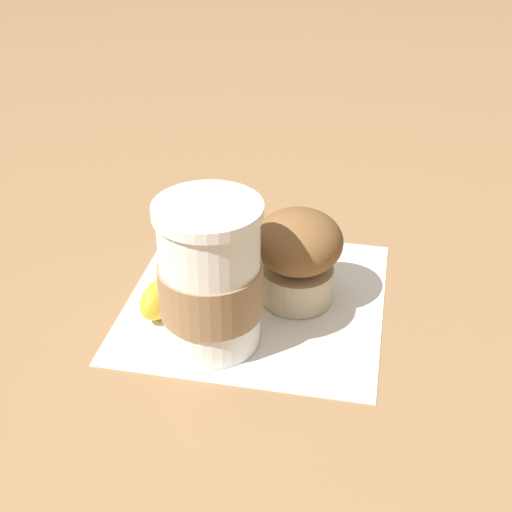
% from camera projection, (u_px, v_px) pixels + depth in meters
% --- Properties ---
extents(ground_plane, '(3.00, 3.00, 0.00)m').
position_uv_depth(ground_plane, '(256.00, 300.00, 0.70)').
color(ground_plane, '#936D47').
extents(paper_napkin, '(0.30, 0.30, 0.00)m').
position_uv_depth(paper_napkin, '(256.00, 300.00, 0.70)').
color(paper_napkin, white).
rests_on(paper_napkin, ground_plane).
extents(coffee_cup, '(0.09, 0.09, 0.14)m').
position_uv_depth(coffee_cup, '(210.00, 279.00, 0.61)').
color(coffee_cup, white).
rests_on(coffee_cup, paper_napkin).
extents(muffin, '(0.08, 0.08, 0.09)m').
position_uv_depth(muffin, '(298.00, 254.00, 0.67)').
color(muffin, beige).
rests_on(muffin, paper_napkin).
extents(banana, '(0.12, 0.12, 0.04)m').
position_uv_depth(banana, '(195.00, 273.00, 0.70)').
color(banana, gold).
rests_on(banana, paper_napkin).
extents(sugar_packet, '(0.04, 0.06, 0.01)m').
position_uv_depth(sugar_packet, '(197.00, 210.00, 0.85)').
color(sugar_packet, pink).
rests_on(sugar_packet, ground_plane).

